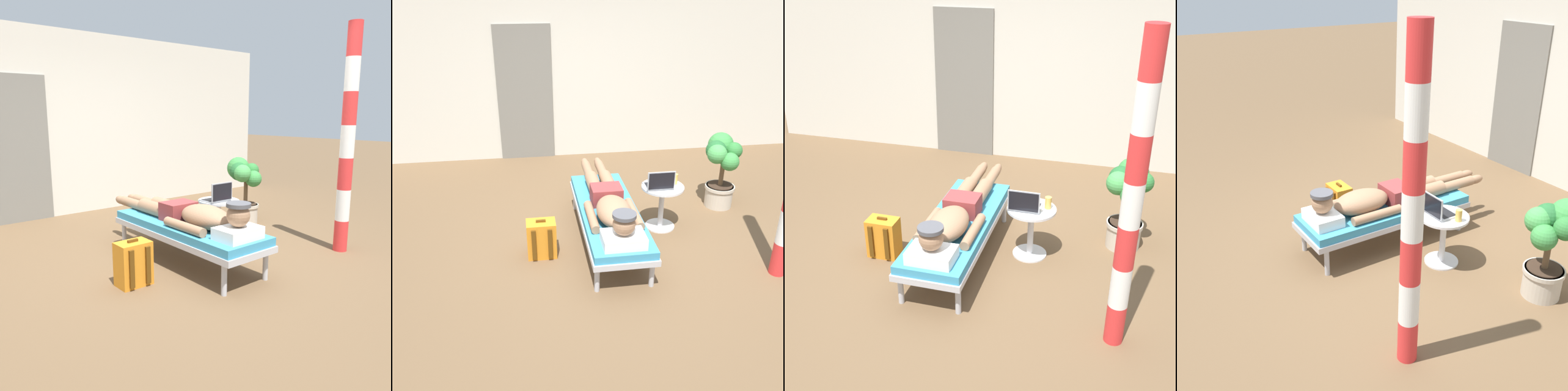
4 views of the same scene
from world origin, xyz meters
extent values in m
plane|color=brown|center=(0.00, 0.00, 0.00)|extent=(40.00, 40.00, 0.00)
cube|color=beige|center=(-0.08, 2.93, 1.35)|extent=(7.60, 0.20, 2.70)
cube|color=slate|center=(-0.87, 2.82, 1.02)|extent=(0.84, 0.03, 2.04)
cylinder|color=#B7B7BC|center=(-0.34, 0.91, 0.14)|extent=(0.05, 0.05, 0.28)
cylinder|color=#B7B7BC|center=(0.19, 0.91, 0.14)|extent=(0.05, 0.05, 0.28)
cylinder|color=#B7B7BC|center=(-0.34, -0.75, 0.14)|extent=(0.05, 0.05, 0.28)
cylinder|color=#B7B7BC|center=(0.19, -0.75, 0.14)|extent=(0.05, 0.05, 0.28)
cube|color=#B7B7BC|center=(-0.08, 0.08, 0.31)|extent=(0.62, 1.86, 0.06)
cube|color=teal|center=(-0.08, 0.08, 0.38)|extent=(0.60, 1.83, 0.08)
cube|color=white|center=(-0.08, -0.65, 0.47)|extent=(0.40, 0.28, 0.11)
sphere|color=#997051|center=(-0.08, -0.65, 0.64)|extent=(0.21, 0.21, 0.21)
cylinder|color=#4C4C51|center=(-0.08, -0.65, 0.73)|extent=(0.22, 0.22, 0.03)
ellipsoid|color=#997051|center=(-0.08, -0.21, 0.54)|extent=(0.35, 0.60, 0.23)
cylinder|color=#997051|center=(-0.30, -0.16, 0.46)|extent=(0.09, 0.55, 0.09)
cylinder|color=#997051|center=(0.14, -0.16, 0.46)|extent=(0.09, 0.55, 0.09)
cube|color=maroon|center=(-0.08, 0.22, 0.52)|extent=(0.33, 0.26, 0.19)
cylinder|color=#997051|center=(-0.16, 0.56, 0.49)|extent=(0.15, 0.42, 0.15)
cylinder|color=#997051|center=(-0.16, 0.99, 0.47)|extent=(0.11, 0.44, 0.11)
ellipsoid|color=#997051|center=(-0.16, 1.28, 0.47)|extent=(0.09, 0.20, 0.10)
cylinder|color=#997051|center=(0.01, 0.56, 0.49)|extent=(0.15, 0.42, 0.15)
cylinder|color=#997051|center=(0.01, 0.99, 0.47)|extent=(0.11, 0.44, 0.11)
ellipsoid|color=#997051|center=(0.01, 1.28, 0.47)|extent=(0.09, 0.20, 0.10)
cylinder|color=silver|center=(0.59, 0.33, 0.01)|extent=(0.34, 0.34, 0.02)
cylinder|color=silver|center=(0.59, 0.33, 0.26)|extent=(0.06, 0.06, 0.48)
cylinder|color=silver|center=(0.59, 0.33, 0.51)|extent=(0.48, 0.48, 0.02)
cube|color=#A5A8AD|center=(0.53, 0.33, 0.53)|extent=(0.31, 0.22, 0.02)
cube|color=black|center=(0.53, 0.34, 0.54)|extent=(0.27, 0.15, 0.00)
cube|color=#A5A8AD|center=(0.53, 0.21, 0.64)|extent=(0.31, 0.01, 0.21)
cube|color=black|center=(0.53, 0.20, 0.64)|extent=(0.29, 0.00, 0.19)
cylinder|color=gold|center=(0.74, 0.37, 0.58)|extent=(0.06, 0.06, 0.12)
cube|color=orange|center=(-0.81, -0.08, 0.20)|extent=(0.30, 0.20, 0.40)
cube|color=orange|center=(-0.81, 0.04, 0.13)|extent=(0.23, 0.04, 0.18)
cube|color=#56330C|center=(-0.89, -0.19, 0.20)|extent=(0.04, 0.02, 0.34)
cube|color=#56330C|center=(-0.73, -0.19, 0.20)|extent=(0.04, 0.02, 0.34)
cube|color=#56330C|center=(-0.81, -0.08, 0.41)|extent=(0.10, 0.02, 0.02)
cylinder|color=#BFB29E|center=(1.48, 0.74, 0.14)|extent=(0.34, 0.34, 0.28)
cylinder|color=#BFB29E|center=(1.48, 0.74, 0.26)|extent=(0.37, 0.37, 0.04)
cylinder|color=#332319|center=(1.48, 0.74, 0.29)|extent=(0.31, 0.31, 0.01)
cylinder|color=brown|center=(1.48, 0.74, 0.45)|extent=(0.06, 0.06, 0.33)
sphere|color=#2D7233|center=(1.61, 0.75, 0.74)|extent=(0.20, 0.20, 0.20)
sphere|color=#38843D|center=(1.50, 0.91, 0.76)|extent=(0.31, 0.31, 0.31)
sphere|color=#23602D|center=(1.39, 0.79, 0.74)|extent=(0.25, 0.25, 0.25)
sphere|color=#429347|center=(1.37, 0.70, 0.72)|extent=(0.24, 0.24, 0.24)
sphere|color=#38843D|center=(1.51, 0.63, 0.64)|extent=(0.22, 0.22, 0.22)
cylinder|color=red|center=(1.47, -0.73, 0.17)|extent=(0.15, 0.15, 0.35)
cylinder|color=white|center=(1.47, -0.73, 0.52)|extent=(0.15, 0.15, 0.35)
cylinder|color=red|center=(1.47, -0.73, 0.87)|extent=(0.15, 0.15, 0.35)
cylinder|color=white|center=(1.47, -0.73, 1.22)|extent=(0.15, 0.15, 0.35)
cylinder|color=red|center=(1.47, -0.73, 1.56)|extent=(0.15, 0.15, 0.35)
cylinder|color=white|center=(1.47, -0.73, 1.91)|extent=(0.15, 0.15, 0.35)
cylinder|color=red|center=(1.47, -0.73, 2.26)|extent=(0.15, 0.15, 0.35)
camera|label=1|loc=(-2.57, -3.08, 1.51)|focal=37.43mm
camera|label=2|loc=(-0.92, -4.09, 2.66)|focal=41.24mm
camera|label=3|loc=(1.35, -4.17, 2.91)|focal=48.67mm
camera|label=4|loc=(3.65, -2.40, 2.66)|focal=43.61mm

